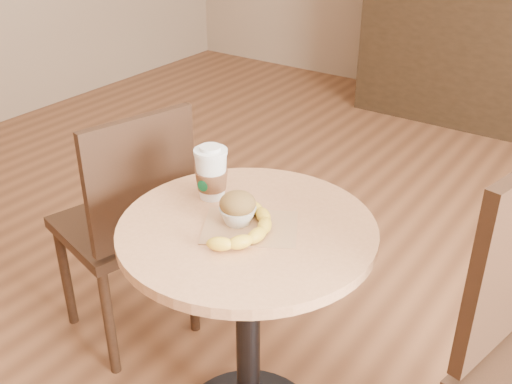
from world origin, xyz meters
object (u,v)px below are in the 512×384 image
cafe_table (248,295)px  coffee_cup (211,175)px  chair_left (130,221)px  banana (246,228)px  muffin (238,208)px

cafe_table → coffee_cup: 0.35m
chair_left → banana: (0.61, -0.16, 0.27)m
cafe_table → chair_left: (-0.58, 0.12, -0.02)m
coffee_cup → chair_left: bearing=167.1°
cafe_table → banana: (0.02, -0.04, 0.25)m
muffin → banana: (0.05, -0.03, -0.02)m
coffee_cup → cafe_table: bearing=-27.7°
cafe_table → chair_left: 0.60m
cafe_table → chair_left: bearing=168.4°
chair_left → muffin: (0.56, -0.13, 0.29)m
coffee_cup → banana: bearing=-34.9°
chair_left → muffin: 0.64m
chair_left → banana: bearing=90.3°
cafe_table → chair_left: chair_left is taller
cafe_table → coffee_cup: coffee_cup is taller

